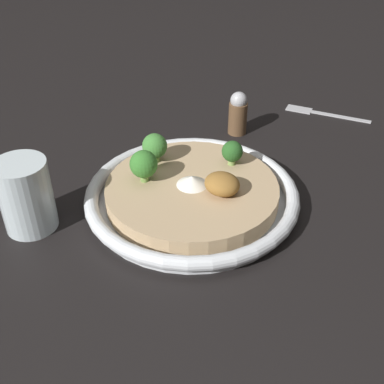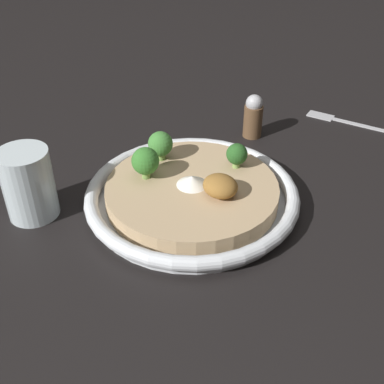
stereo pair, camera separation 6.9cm
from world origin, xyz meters
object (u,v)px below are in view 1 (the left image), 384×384
(risotto_bowl, at_px, (192,194))
(fork_utensil, at_px, (318,112))
(broccoli_front_right, at_px, (155,147))
(pepper_shaker, at_px, (238,113))
(broccoli_right, at_px, (144,165))
(drinking_glass, at_px, (26,196))
(broccoli_front, at_px, (232,152))

(risotto_bowl, bearing_deg, fork_utensil, -94.24)
(broccoli_front_right, height_order, pepper_shaker, broccoli_front_right)
(broccoli_right, height_order, drinking_glass, drinking_glass)
(risotto_bowl, height_order, broccoli_front_right, broccoli_front_right)
(drinking_glass, bearing_deg, broccoli_right, -123.04)
(pepper_shaker, bearing_deg, drinking_glass, 77.17)
(drinking_glass, relative_size, pepper_shaker, 1.28)
(broccoli_right, bearing_deg, fork_utensil, -102.15)
(broccoli_front, relative_size, broccoli_front_right, 0.84)
(fork_utensil, bearing_deg, broccoli_front_right, 61.16)
(broccoli_front_right, distance_m, broccoli_right, 0.05)
(broccoli_front_right, bearing_deg, fork_utensil, -106.83)
(broccoli_front, relative_size, broccoli_right, 0.80)
(broccoli_right, bearing_deg, risotto_bowl, -152.86)
(fork_utensil, bearing_deg, drinking_glass, 60.12)
(broccoli_front_right, relative_size, broccoli_right, 0.95)
(broccoli_right, height_order, pepper_shaker, broccoli_right)
(risotto_bowl, relative_size, broccoli_front, 8.06)
(risotto_bowl, relative_size, drinking_glass, 3.06)
(risotto_bowl, xyz_separation_m, drinking_glass, (0.15, 0.17, 0.03))
(broccoli_front, height_order, pepper_shaker, pepper_shaker)
(broccoli_front, xyz_separation_m, pepper_shaker, (0.08, -0.15, -0.02))
(broccoli_front, bearing_deg, drinking_glass, 56.00)
(pepper_shaker, bearing_deg, broccoli_front, 117.97)
(drinking_glass, bearing_deg, broccoli_front_right, -109.88)
(broccoli_right, bearing_deg, broccoli_front, -125.14)
(broccoli_front, bearing_deg, pepper_shaker, -62.03)
(risotto_bowl, height_order, broccoli_right, broccoli_right)
(broccoli_front_right, xyz_separation_m, pepper_shaker, (-0.02, -0.21, -0.02))
(risotto_bowl, xyz_separation_m, pepper_shaker, (0.06, -0.23, 0.02))
(broccoli_front, distance_m, drinking_glass, 0.30)
(broccoli_front, height_order, broccoli_front_right, broccoli_front_right)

